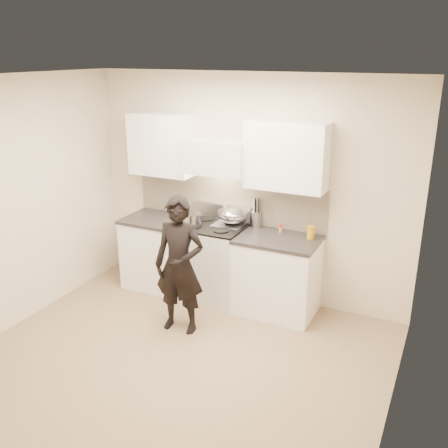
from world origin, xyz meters
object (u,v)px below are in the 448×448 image
object	(u,v)px
counter_right	(277,275)
wok	(233,215)
utensil_crock	(256,218)
person	(180,265)
stove	(213,261)

from	to	relation	value
counter_right	wok	size ratio (longest dim) A/B	2.08
wok	utensil_crock	xyz separation A→B (m)	(0.25, 0.12, -0.03)
wok	person	size ratio (longest dim) A/B	0.29
stove	person	world-z (taller)	person
stove	counter_right	xyz separation A→B (m)	(0.83, 0.00, -0.01)
stove	person	size ratio (longest dim) A/B	0.63
counter_right	wok	distance (m)	0.88
wok	stove	bearing A→B (deg)	-147.04
stove	wok	size ratio (longest dim) A/B	2.16
wok	utensil_crock	world-z (taller)	utensil_crock
utensil_crock	person	world-z (taller)	person
person	counter_right	bearing A→B (deg)	39.31
stove	person	distance (m)	0.88
person	stove	bearing A→B (deg)	84.92
utensil_crock	person	distance (m)	1.19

